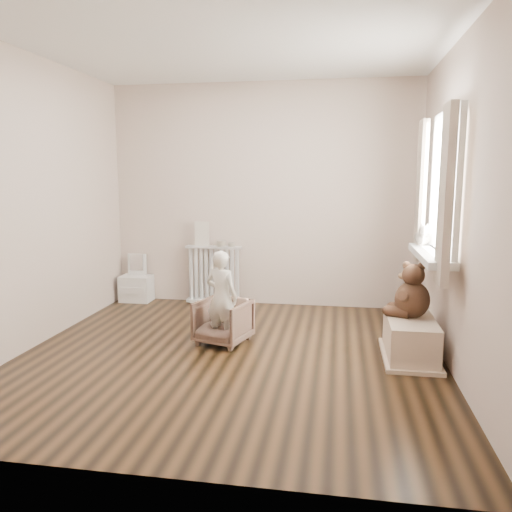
% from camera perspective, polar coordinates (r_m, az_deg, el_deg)
% --- Properties ---
extents(floor, '(3.60, 3.60, 0.01)m').
position_cam_1_polar(floor, '(4.41, -2.95, -11.20)').
color(floor, black).
rests_on(floor, ground).
extents(ceiling, '(3.60, 3.60, 0.01)m').
position_cam_1_polar(ceiling, '(4.27, -3.26, 23.62)').
color(ceiling, white).
rests_on(ceiling, ground).
extents(back_wall, '(3.60, 0.02, 2.60)m').
position_cam_1_polar(back_wall, '(5.91, 0.74, 6.90)').
color(back_wall, beige).
rests_on(back_wall, ground).
extents(front_wall, '(3.60, 0.02, 2.60)m').
position_cam_1_polar(front_wall, '(2.42, -12.45, 3.41)').
color(front_wall, beige).
rests_on(front_wall, ground).
extents(left_wall, '(0.02, 3.60, 2.60)m').
position_cam_1_polar(left_wall, '(4.86, -24.39, 5.60)').
color(left_wall, beige).
rests_on(left_wall, ground).
extents(right_wall, '(0.02, 3.60, 2.60)m').
position_cam_1_polar(right_wall, '(4.14, 22.13, 5.26)').
color(right_wall, beige).
rests_on(right_wall, ground).
extents(window, '(0.03, 0.90, 1.10)m').
position_cam_1_polar(window, '(4.42, 20.90, 7.49)').
color(window, white).
rests_on(window, right_wall).
extents(window_sill, '(0.22, 1.10, 0.06)m').
position_cam_1_polar(window_sill, '(4.45, 19.34, 0.07)').
color(window_sill, silver).
rests_on(window_sill, right_wall).
extents(curtain_left, '(0.06, 0.26, 1.30)m').
position_cam_1_polar(curtain_left, '(3.84, 20.88, 6.43)').
color(curtain_left, '#BCAC96').
rests_on(curtain_left, right_wall).
extents(curtain_right, '(0.06, 0.26, 1.30)m').
position_cam_1_polar(curtain_right, '(4.96, 18.33, 7.05)').
color(curtain_right, '#BCAC96').
rests_on(curtain_right, right_wall).
extents(radiator, '(0.67, 0.13, 0.71)m').
position_cam_1_polar(radiator, '(6.01, -4.83, -1.84)').
color(radiator, silver).
rests_on(radiator, floor).
extents(paper_doll, '(0.17, 0.02, 0.29)m').
position_cam_1_polar(paper_doll, '(5.98, -6.20, 2.54)').
color(paper_doll, beige).
rests_on(paper_doll, radiator).
extents(tin_a, '(0.11, 0.11, 0.07)m').
position_cam_1_polar(tin_a, '(5.93, -4.00, 1.45)').
color(tin_a, '#A59E8C').
rests_on(tin_a, radiator).
extents(tin_b, '(0.08, 0.08, 0.04)m').
position_cam_1_polar(tin_b, '(5.90, -2.83, 1.31)').
color(tin_b, '#A59E8C').
rests_on(tin_b, radiator).
extents(toy_vanity, '(0.37, 0.26, 0.58)m').
position_cam_1_polar(toy_vanity, '(6.32, -13.54, -2.59)').
color(toy_vanity, silver).
rests_on(toy_vanity, floor).
extents(armchair, '(0.55, 0.56, 0.41)m').
position_cam_1_polar(armchair, '(4.64, -3.79, -7.48)').
color(armchair, brown).
rests_on(armchair, floor).
extents(child, '(0.36, 0.29, 0.86)m').
position_cam_1_polar(child, '(4.53, -3.96, -4.71)').
color(child, silver).
rests_on(child, armchair).
extents(toy_bench, '(0.39, 0.74, 0.35)m').
position_cam_1_polar(toy_bench, '(4.46, 17.23, -8.65)').
color(toy_bench, beige).
rests_on(toy_bench, floor).
extents(teddy_bear, '(0.45, 0.40, 0.46)m').
position_cam_1_polar(teddy_bear, '(4.41, 17.53, -2.56)').
color(teddy_bear, '#331E12').
rests_on(teddy_bear, toy_bench).
extents(plush_cat, '(0.22, 0.27, 0.20)m').
position_cam_1_polar(plush_cat, '(4.82, 18.52, 2.34)').
color(plush_cat, slate).
rests_on(plush_cat, window_sill).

